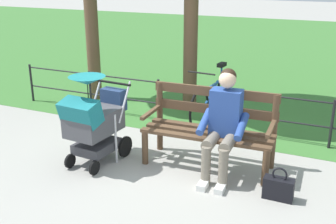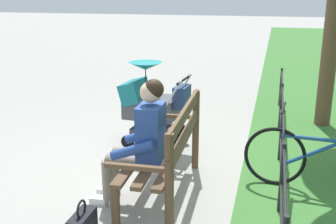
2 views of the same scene
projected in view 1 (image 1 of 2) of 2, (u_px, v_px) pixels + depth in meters
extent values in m
plane|color=#9E9B93|center=(163.00, 158.00, 5.35)|extent=(60.00, 60.00, 0.00)
cube|color=#3D7533|center=(280.00, 48.00, 12.92)|extent=(40.00, 16.00, 0.01)
cube|color=brown|center=(212.00, 128.00, 5.13)|extent=(1.60, 0.17, 0.04)
cube|color=brown|center=(207.00, 133.00, 4.97)|extent=(1.60, 0.17, 0.04)
cube|color=brown|center=(203.00, 139.00, 4.81)|extent=(1.60, 0.17, 0.04)
cube|color=brown|center=(214.00, 109.00, 5.14)|extent=(1.60, 0.10, 0.12)
cube|color=brown|center=(215.00, 92.00, 5.07)|extent=(1.60, 0.10, 0.12)
cylinder|color=brown|center=(265.00, 168.00, 4.61)|extent=(0.08, 0.08, 0.45)
cylinder|color=brown|center=(274.00, 132.00, 4.94)|extent=(0.08, 0.08, 0.95)
cube|color=brown|center=(271.00, 128.00, 4.65)|extent=(0.07, 0.56, 0.04)
cylinder|color=brown|center=(145.00, 147.00, 5.13)|extent=(0.08, 0.08, 0.45)
cylinder|color=brown|center=(160.00, 116.00, 5.47)|extent=(0.08, 0.08, 0.95)
cube|color=brown|center=(151.00, 112.00, 5.18)|extent=(0.07, 0.56, 0.04)
cylinder|color=slate|center=(228.00, 143.00, 4.65)|extent=(0.16, 0.41, 0.14)
cylinder|color=slate|center=(212.00, 140.00, 4.72)|extent=(0.16, 0.41, 0.14)
cylinder|color=slate|center=(223.00, 169.00, 4.55)|extent=(0.11, 0.11, 0.47)
cylinder|color=slate|center=(206.00, 166.00, 4.62)|extent=(0.11, 0.11, 0.47)
cube|color=silver|center=(220.00, 188.00, 4.55)|extent=(0.11, 0.22, 0.07)
cube|color=silver|center=(203.00, 185.00, 4.62)|extent=(0.11, 0.22, 0.07)
cube|color=#284793|center=(226.00, 113.00, 4.79)|extent=(0.37, 0.23, 0.56)
cylinder|color=#284793|center=(242.00, 127.00, 4.64)|extent=(0.11, 0.43, 0.23)
cylinder|color=#284793|center=(205.00, 122.00, 4.79)|extent=(0.11, 0.43, 0.23)
sphere|color=beige|center=(227.00, 80.00, 4.66)|extent=(0.20, 0.20, 0.20)
sphere|color=black|center=(228.00, 76.00, 4.67)|extent=(0.19, 0.19, 0.19)
cylinder|color=black|center=(125.00, 147.00, 5.35)|extent=(0.05, 0.28, 0.28)
cylinder|color=black|center=(97.00, 140.00, 5.56)|extent=(0.05, 0.28, 0.28)
cylinder|color=black|center=(94.00, 168.00, 4.89)|extent=(0.04, 0.18, 0.18)
cylinder|color=black|center=(70.00, 161.00, 5.06)|extent=(0.04, 0.18, 0.18)
cube|color=#38383D|center=(97.00, 146.00, 5.18)|extent=(0.46, 0.55, 0.12)
cylinder|color=silver|center=(116.00, 139.00, 5.13)|extent=(0.03, 0.03, 0.65)
cylinder|color=silver|center=(87.00, 132.00, 5.34)|extent=(0.03, 0.03, 0.65)
cube|color=#47474C|center=(94.00, 122.00, 5.06)|extent=(0.51, 0.71, 0.28)
cube|color=#19727A|center=(80.00, 112.00, 4.79)|extent=(0.50, 0.34, 0.33)
cylinder|color=black|center=(114.00, 83.00, 5.29)|extent=(0.52, 0.07, 0.03)
cylinder|color=silver|center=(125.00, 102.00, 5.17)|extent=(0.05, 0.30, 0.49)
cylinder|color=silver|center=(96.00, 97.00, 5.38)|extent=(0.05, 0.30, 0.49)
cone|color=#19727A|center=(87.00, 81.00, 4.81)|extent=(0.47, 0.47, 0.10)
cylinder|color=black|center=(88.00, 95.00, 4.87)|extent=(0.01, 0.01, 0.30)
cube|color=navy|center=(114.00, 99.00, 5.35)|extent=(0.33, 0.18, 0.28)
cube|color=black|center=(278.00, 189.00, 4.37)|extent=(0.32, 0.14, 0.24)
torus|color=black|center=(280.00, 174.00, 4.31)|extent=(0.16, 0.02, 0.16)
cylinder|color=black|center=(332.00, 125.00, 5.54)|extent=(0.04, 0.04, 0.70)
cylinder|color=black|center=(238.00, 112.00, 6.04)|extent=(0.04, 0.04, 0.70)
cylinder|color=black|center=(158.00, 101.00, 6.55)|extent=(0.04, 0.04, 0.70)
cylinder|color=black|center=(90.00, 91.00, 7.06)|extent=(0.04, 0.04, 0.70)
cylinder|color=black|center=(31.00, 83.00, 7.57)|extent=(0.04, 0.04, 0.70)
cylinder|color=black|center=(197.00, 87.00, 6.20)|extent=(6.53, 0.02, 0.02)
cylinder|color=black|center=(196.00, 109.00, 6.31)|extent=(6.53, 0.02, 0.02)
cylinder|color=brown|center=(191.00, 33.00, 6.86)|extent=(0.24, 0.24, 2.65)
cylinder|color=brown|center=(91.00, 19.00, 7.38)|extent=(0.24, 0.24, 2.97)
torus|color=black|center=(199.00, 109.00, 6.22)|extent=(0.10, 0.66, 0.66)
torus|color=black|center=(224.00, 93.00, 7.04)|extent=(0.10, 0.66, 0.66)
cylinder|color=#1E4C8C|center=(213.00, 85.00, 6.55)|extent=(0.12, 0.90, 0.04)
cylinder|color=#1E4C8C|center=(210.00, 96.00, 6.51)|extent=(0.09, 0.63, 0.38)
cylinder|color=#1E4C8C|center=(221.00, 75.00, 6.80)|extent=(0.03, 0.03, 0.30)
cube|color=black|center=(222.00, 65.00, 6.75)|extent=(0.12, 0.21, 0.06)
cylinder|color=black|center=(201.00, 73.00, 6.08)|extent=(0.44, 0.06, 0.02)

